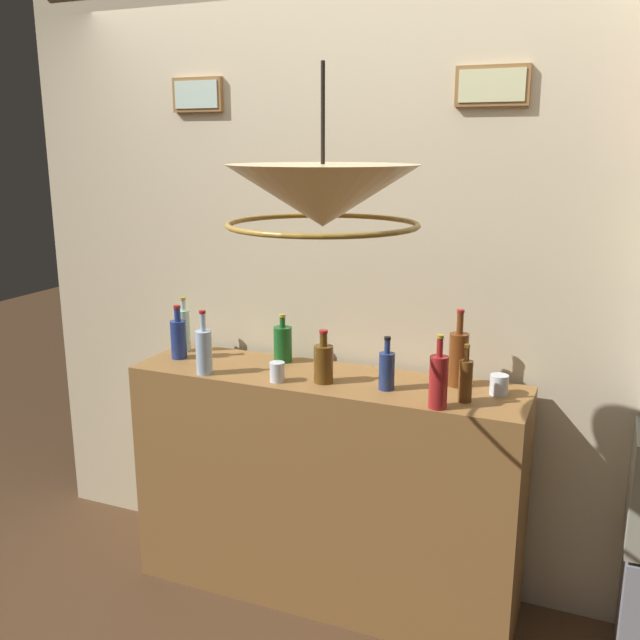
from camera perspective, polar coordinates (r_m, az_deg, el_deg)
The scene contains 14 objects.
panelled_rear_partition at distance 3.03m, azimuth 2.45°, elevation 5.96°, with size 3.17×0.15×2.82m.
bar_shelf_unit at distance 3.08m, azimuth 0.37°, elevation -13.39°, with size 1.64×0.42×0.99m, color olive.
liquor_bottle_vodka at distance 3.17m, azimuth -11.37°, elevation -1.43°, with size 0.07×0.07×0.24m.
liquor_bottle_scotch at distance 2.93m, azimuth -9.37°, elevation -2.46°, with size 0.07×0.07×0.27m.
liquor_bottle_rye at distance 3.27m, azimuth -10.93°, elevation -0.73°, with size 0.05×0.05×0.25m.
liquor_bottle_whiskey at distance 3.07m, azimuth -3.03°, elevation -1.91°, with size 0.08×0.08×0.21m.
liquor_bottle_amaro at distance 2.56m, azimuth 9.55°, elevation -4.85°, with size 0.07×0.07×0.27m.
liquor_bottle_gin at distance 2.80m, azimuth 11.13°, elevation -3.02°, with size 0.08×0.08×0.31m.
liquor_bottle_vermouth at distance 2.79m, azimuth 0.28°, elevation -3.46°, with size 0.08×0.08×0.21m.
liquor_bottle_rum at distance 2.73m, azimuth 5.42°, elevation -4.02°, with size 0.06×0.06×0.21m.
liquor_bottle_port at distance 2.64m, azimuth 11.69°, elevation -4.76°, with size 0.05×0.05×0.22m.
glass_tumbler_rocks at distance 2.76m, azimuth 14.28°, elevation -5.09°, with size 0.07×0.07×0.08m.
glass_tumbler_highball at distance 2.82m, azimuth -3.48°, elevation -4.21°, with size 0.06×0.06×0.08m.
pendant_lamp at distance 2.06m, azimuth 0.23°, elevation 9.83°, with size 0.57×0.57×0.46m.
Camera 1 is at (1.03, -1.72, 1.91)m, focal length 39.56 mm.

